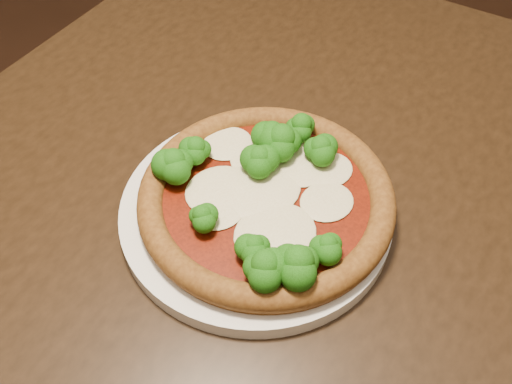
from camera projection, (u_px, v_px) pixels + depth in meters
dining_table at (192, 278)px, 0.69m from camera, size 1.35×1.12×0.75m
plate at (256, 211)px, 0.61m from camera, size 0.29×0.29×0.02m
pizza at (266, 195)px, 0.59m from camera, size 0.27×0.27×0.06m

